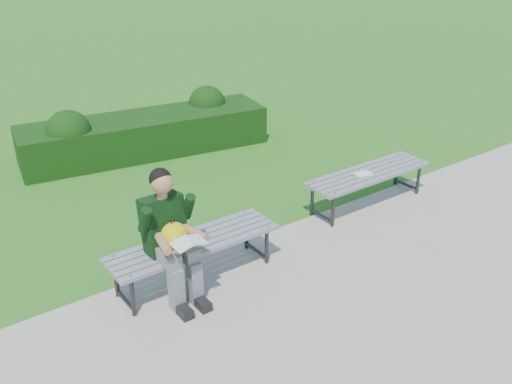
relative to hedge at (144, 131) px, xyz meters
name	(u,v)px	position (x,y,z in m)	size (l,w,h in m)	color
ground	(257,237)	(-0.14, -3.25, -0.35)	(80.00, 80.00, 0.00)	#2C7E21
walkway	(364,311)	(-0.14, -5.00, -0.34)	(30.00, 3.50, 0.02)	#A7A28B
hedge	(144,131)	(0.00, 0.00, 0.00)	(3.96, 1.56, 0.90)	#13410E
bench_left	(194,246)	(-1.18, -3.59, 0.06)	(1.80, 0.50, 0.46)	gray
bench_right	(368,176)	(1.52, -3.41, 0.06)	(1.80, 0.50, 0.46)	gray
seated_boy	(170,233)	(-1.48, -3.69, 0.36)	(0.56, 0.76, 1.31)	gray
paper_sheet	(363,174)	(1.42, -3.41, 0.12)	(0.25, 0.21, 0.01)	white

